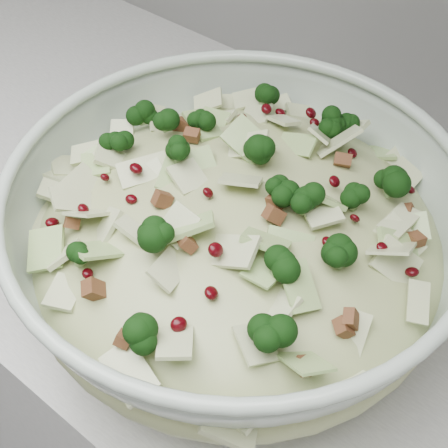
% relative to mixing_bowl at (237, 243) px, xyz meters
% --- Properties ---
extents(mixing_bowl, '(0.48, 0.48, 0.17)m').
position_rel_mixing_bowl_xyz_m(mixing_bowl, '(0.00, 0.00, 0.00)').
color(mixing_bowl, '#A8B8AA').
rests_on(mixing_bowl, counter).
extents(salad, '(0.47, 0.47, 0.17)m').
position_rel_mixing_bowl_xyz_m(salad, '(0.00, 0.00, 0.03)').
color(salad, '#B0B57C').
rests_on(salad, mixing_bowl).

